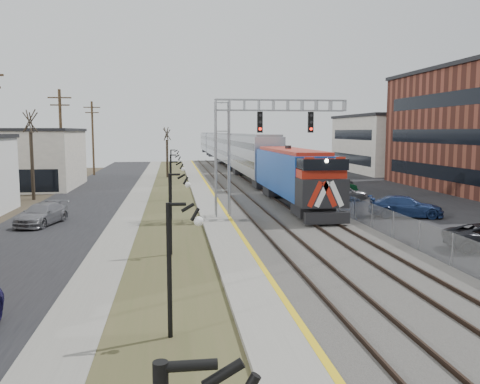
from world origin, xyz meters
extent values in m
cube|color=black|center=(-11.50, 35.00, 0.02)|extent=(7.00, 120.00, 0.04)
cube|color=gray|center=(-7.00, 35.00, 0.04)|extent=(2.00, 120.00, 0.08)
cube|color=#424725|center=(-4.00, 35.00, 0.03)|extent=(4.00, 120.00, 0.06)
cube|color=gray|center=(-1.00, 35.00, 0.12)|extent=(2.00, 120.00, 0.24)
cube|color=#595651|center=(4.00, 35.00, 0.10)|extent=(8.00, 120.00, 0.20)
cube|color=black|center=(16.00, 35.00, 0.02)|extent=(16.00, 120.00, 0.04)
cube|color=gold|center=(-0.12, 35.00, 0.24)|extent=(0.24, 120.00, 0.01)
cube|color=#2D2119|center=(1.25, 35.00, 0.28)|extent=(0.08, 120.00, 0.15)
cube|color=#2D2119|center=(2.75, 35.00, 0.28)|extent=(0.08, 120.00, 0.15)
cube|color=#2D2119|center=(4.75, 35.00, 0.28)|extent=(0.08, 120.00, 0.15)
cube|color=#2D2119|center=(6.25, 35.00, 0.28)|extent=(0.08, 120.00, 0.15)
cube|color=#13419F|center=(5.50, 32.21, 2.47)|extent=(3.00, 17.00, 4.25)
cube|color=black|center=(5.50, 23.51, 0.70)|extent=(2.80, 0.50, 0.70)
cube|color=#A1A5AC|center=(5.50, 52.51, 3.01)|extent=(3.00, 22.00, 5.33)
cube|color=#A1A5AC|center=(5.50, 75.31, 3.01)|extent=(3.00, 22.00, 5.33)
cube|color=#A1A5AC|center=(5.50, 98.11, 3.01)|extent=(3.00, 22.00, 5.33)
cube|color=#A1A5AC|center=(5.50, 120.91, 3.01)|extent=(3.00, 22.00, 5.33)
cube|color=gray|center=(-0.50, 28.00, 4.00)|extent=(1.00, 1.00, 8.00)
cube|color=gray|center=(3.50, 28.00, 7.75)|extent=(9.00, 0.80, 0.80)
cube|color=black|center=(2.00, 27.55, 6.60)|extent=(0.35, 0.25, 1.40)
cube|color=black|center=(5.50, 27.55, 6.60)|extent=(0.35, 0.25, 1.40)
cylinder|color=black|center=(-4.00, 8.00, 2.00)|extent=(0.14, 0.14, 4.00)
cylinder|color=black|center=(-4.00, 18.00, 2.00)|extent=(0.14, 0.14, 4.00)
cylinder|color=black|center=(-4.00, 28.00, 2.00)|extent=(0.14, 0.14, 4.00)
cylinder|color=black|center=(-4.00, 38.00, 2.00)|extent=(0.14, 0.14, 4.00)
cylinder|color=black|center=(-4.00, 50.00, 2.00)|extent=(0.14, 0.14, 4.00)
cylinder|color=#4C3823|center=(-14.50, 45.00, 5.00)|extent=(0.28, 0.28, 10.00)
cylinder|color=#4C3823|center=(-14.50, 65.00, 5.00)|extent=(0.28, 0.28, 10.00)
cube|color=gray|center=(8.20, 35.00, 0.80)|extent=(0.04, 120.00, 1.60)
cube|color=beige|center=(-21.00, 50.00, 3.00)|extent=(14.00, 12.00, 6.00)
cube|color=beige|center=(30.00, 65.00, 4.00)|extent=(16.00, 18.00, 8.00)
cylinder|color=#382D23|center=(-16.00, 40.00, 2.97)|extent=(0.30, 0.30, 5.95)
cylinder|color=#382D23|center=(-4.50, 60.00, 2.45)|extent=(0.30, 0.30, 4.90)
imported|color=navy|center=(12.22, 26.89, 0.73)|extent=(5.42, 3.32, 1.47)
imported|color=slate|center=(10.66, 35.45, 0.70)|extent=(4.26, 2.00, 1.41)
imported|color=#0C3F20|center=(11.16, 39.96, 0.76)|extent=(4.79, 2.25, 1.52)
imported|color=slate|center=(-12.22, 27.25, 0.68)|extent=(3.00, 5.00, 1.36)
imported|color=slate|center=(13.23, 45.58, 0.70)|extent=(4.44, 2.78, 1.41)
camera|label=1|loc=(-3.87, -6.26, 5.99)|focal=38.00mm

